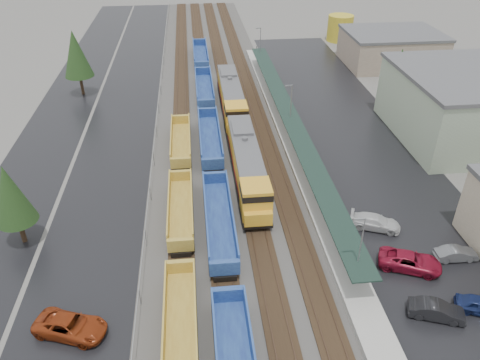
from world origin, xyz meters
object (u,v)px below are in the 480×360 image
(parked_car_east_c, at_px, (375,222))
(storage_tank, at_px, (340,28))
(parked_car_east_a, at_px, (437,311))
(parked_car_east_b, at_px, (410,261))
(well_string_yellow, at_px, (181,325))
(parked_car_east_e, at_px, (456,254))
(locomotive_trail, at_px, (231,98))
(parked_car_west_c, at_px, (70,326))
(well_string_blue, at_px, (214,173))
(locomotive_lead, at_px, (247,166))

(parked_car_east_c, bearing_deg, storage_tank, 8.64)
(storage_tank, distance_m, parked_car_east_a, 82.78)
(parked_car_east_a, bearing_deg, parked_car_east_b, 17.08)
(well_string_yellow, relative_size, parked_car_east_e, 18.51)
(parked_car_east_a, relative_size, parked_car_east_b, 0.80)
(well_string_yellow, bearing_deg, parked_car_east_b, 14.55)
(well_string_yellow, height_order, parked_car_east_e, well_string_yellow)
(locomotive_trail, bearing_deg, parked_car_east_a, -72.87)
(parked_car_east_e, bearing_deg, locomotive_trail, 27.73)
(storage_tank, relative_size, parked_car_west_c, 0.97)
(storage_tank, xyz_separation_m, parked_car_east_c, (-16.13, -69.04, -2.11))
(parked_car_east_e, bearing_deg, parked_car_west_c, 99.16)
(locomotive_trail, height_order, parked_car_east_b, locomotive_trail)
(well_string_blue, height_order, parked_car_east_b, well_string_blue)
(locomotive_trail, relative_size, parked_car_east_c, 4.02)
(parked_car_east_a, bearing_deg, parked_car_west_c, 106.44)
(locomotive_lead, height_order, parked_car_west_c, locomotive_lead)
(well_string_yellow, height_order, storage_tank, storage_tank)
(parked_car_east_b, height_order, parked_car_east_e, parked_car_east_b)
(locomotive_trail, bearing_deg, storage_tank, 53.04)
(locomotive_lead, height_order, parked_car_east_c, locomotive_lead)
(locomotive_lead, height_order, parked_car_east_b, locomotive_lead)
(parked_car_east_c, bearing_deg, locomotive_trail, 43.67)
(well_string_yellow, bearing_deg, locomotive_lead, 69.96)
(locomotive_lead, bearing_deg, parked_car_east_a, -59.13)
(well_string_yellow, bearing_deg, parked_car_east_a, -1.09)
(storage_tank, height_order, parked_car_west_c, storage_tank)
(well_string_blue, relative_size, storage_tank, 19.06)
(parked_car_east_c, distance_m, parked_car_east_e, 8.29)
(locomotive_trail, xyz_separation_m, parked_car_east_c, (12.46, -31.04, -1.77))
(parked_car_east_b, xyz_separation_m, parked_car_east_c, (-1.13, 6.29, -0.05))
(locomotive_lead, distance_m, well_string_blue, 4.28)
(locomotive_trail, bearing_deg, well_string_blue, -101.22)
(parked_car_east_e, bearing_deg, storage_tank, -6.80)
(parked_car_east_a, bearing_deg, well_string_yellow, 108.23)
(locomotive_lead, bearing_deg, locomotive_trail, 90.00)
(locomotive_lead, xyz_separation_m, well_string_yellow, (-8.00, -21.93, -1.37))
(locomotive_lead, bearing_deg, storage_tank, 64.14)
(well_string_blue, height_order, parked_car_east_c, well_string_blue)
(locomotive_lead, distance_m, parked_car_east_b, 21.32)
(parked_car_west_c, bearing_deg, parked_car_east_a, -73.12)
(locomotive_lead, xyz_separation_m, parked_car_east_a, (13.36, -22.34, -1.77))
(well_string_blue, distance_m, parked_car_east_a, 28.95)
(locomotive_lead, relative_size, parked_car_east_e, 5.10)
(locomotive_trail, relative_size, parked_car_east_e, 5.10)
(storage_tank, distance_m, parked_car_west_c, 91.89)
(well_string_blue, distance_m, parked_car_east_e, 27.95)
(well_string_yellow, distance_m, parked_car_east_b, 22.31)
(locomotive_lead, height_order, well_string_blue, locomotive_lead)
(parked_car_east_e, bearing_deg, locomotive_lead, 50.75)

